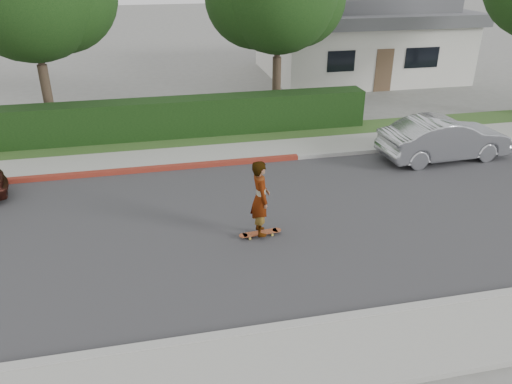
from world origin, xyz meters
The scene contains 13 objects.
ground centered at (0.00, 0.00, 0.00)m, with size 120.00×120.00×0.00m, color slate.
road centered at (0.00, 0.00, 0.01)m, with size 60.00×8.00×0.01m, color #2D2D30.
curb_near centered at (0.00, -4.10, 0.07)m, with size 60.00×0.20×0.15m, color #9E9E99.
sidewalk_near centered at (0.00, -5.00, 0.06)m, with size 60.00×1.60×0.12m, color gray.
curb_far centered at (0.00, 4.10, 0.07)m, with size 60.00×0.20×0.15m, color #9E9E99.
curb_red_section centered at (-5.00, 4.10, 0.08)m, with size 12.00×0.21×0.15m, color maroon.
sidewalk_far centered at (0.00, 5.00, 0.06)m, with size 60.00×1.60×0.12m, color gray.
planting_strip centered at (0.00, 6.60, 0.05)m, with size 60.00×1.60×0.10m, color #2D4C1E.
hedge centered at (-3.00, 7.20, 0.75)m, with size 15.00×1.00×1.50m, color black.
house centered at (8.00, 16.00, 2.10)m, with size 10.60×8.60×4.30m.
skateboard centered at (-1.37, -0.64, 0.10)m, with size 1.11×0.32×0.10m.
skateboarder centered at (-1.37, -0.64, 1.08)m, with size 0.70×0.46×1.93m, color white.
car_silver centered at (5.86, 3.10, 0.72)m, with size 1.53×4.39×1.45m, color #AAACB1.
Camera 1 is at (-3.76, -11.13, 6.47)m, focal length 35.00 mm.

